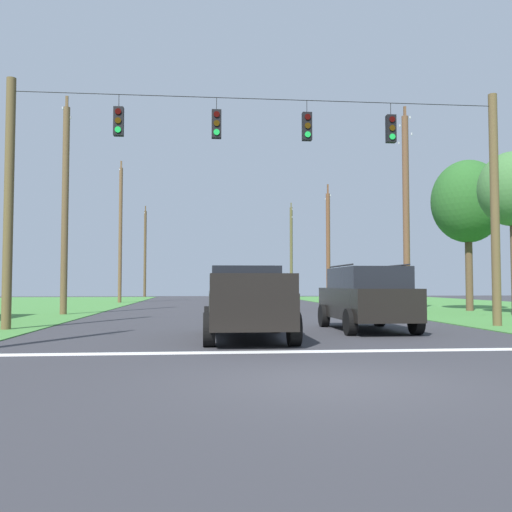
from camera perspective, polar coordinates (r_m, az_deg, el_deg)
The scene contains 17 objects.
ground_plane at distance 8.69m, azimuth 7.57°, elevation -12.52°, with size 120.00×120.00×0.00m, color #333338.
stop_bar_stripe at distance 12.25m, azimuth 3.66°, elevation -9.70°, with size 13.40×0.45×0.01m, color white.
lane_dash_0 at distance 18.17m, azimuth 0.64°, elevation -7.47°, with size 0.15×2.50×0.01m, color white.
lane_dash_1 at distance 24.41m, azimuth -0.94°, elevation -6.29°, with size 0.15×2.50×0.01m, color white.
lane_dash_2 at distance 33.67m, azimuth -2.19°, elevation -5.35°, with size 0.15×2.50×0.01m, color white.
lane_dash_3 at distance 39.57m, azimuth -2.68°, elevation -4.98°, with size 0.15×2.50×0.01m, color white.
overhead_signal_span at distance 18.81m, azimuth 0.57°, elevation 6.61°, with size 16.60×0.31×8.12m.
pickup_truck at distance 15.10m, azimuth -0.99°, elevation -4.75°, with size 2.32×5.42×1.95m.
suv_black at distance 17.98m, azimuth 11.17°, elevation -4.09°, with size 2.26×4.83×2.05m.
distant_car_crossing_white at distance 31.21m, azimuth 0.87°, elevation -4.11°, with size 2.21×4.39×1.52m.
utility_pole_mid_right at distance 30.02m, azimuth 15.04°, elevation 4.60°, with size 0.34×1.91×10.72m.
utility_pole_far_right at distance 45.53m, azimuth 7.36°, elevation 1.02°, with size 0.33×1.95×9.56m.
utility_pole_near_left at distance 63.99m, azimuth 3.61°, elevation 0.59°, with size 0.33×1.60×10.78m.
utility_pole_far_left at distance 28.33m, azimuth -18.88°, elevation 4.70°, with size 0.32×1.60×10.53m.
utility_pole_distant_right at distance 44.90m, azimuth -13.65°, elevation 2.31°, with size 0.28×1.60×11.12m.
utility_pole_distant_left at distance 64.28m, azimuth -11.24°, elevation 0.35°, with size 0.29×1.69×10.31m.
tree_roadside_far_right at distance 32.54m, azimuth 20.77°, elevation 5.17°, with size 3.88×3.88×8.19m.
Camera 1 is at (-1.92, -8.35, 1.46)m, focal length 39.27 mm.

